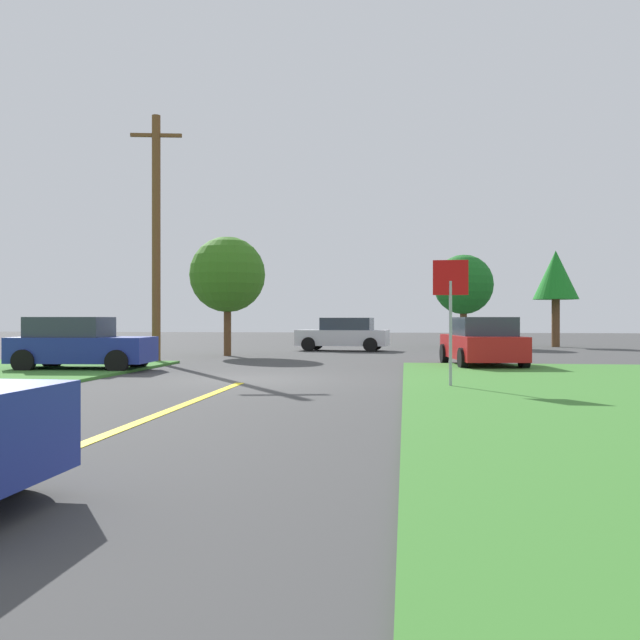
{
  "coord_description": "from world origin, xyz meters",
  "views": [
    {
      "loc": [
        3.98,
        -16.99,
        1.56
      ],
      "look_at": [
        1.23,
        4.71,
        1.53
      ],
      "focal_mm": 37.86,
      "sensor_mm": 36.0,
      "label": 1
    }
  ],
  "objects_px": {
    "oak_tree_left": "(556,276)",
    "utility_pole_mid": "(156,236)",
    "stop_sign": "(451,298)",
    "car_on_crossroad": "(482,342)",
    "oak_tree_right": "(463,285)",
    "car_approaching_junction": "(344,334)",
    "parked_car_near_building": "(80,344)",
    "pine_tree_center": "(227,275)"
  },
  "relations": [
    {
      "from": "stop_sign",
      "to": "oak_tree_left",
      "type": "relative_size",
      "value": 0.53
    },
    {
      "from": "car_on_crossroad",
      "to": "pine_tree_center",
      "type": "xyz_separation_m",
      "value": [
        -9.97,
        5.21,
        2.63
      ]
    },
    {
      "from": "stop_sign",
      "to": "pine_tree_center",
      "type": "height_order",
      "value": "pine_tree_center"
    },
    {
      "from": "utility_pole_mid",
      "to": "oak_tree_right",
      "type": "distance_m",
      "value": 19.34
    },
    {
      "from": "car_approaching_junction",
      "to": "oak_tree_left",
      "type": "distance_m",
      "value": 13.2
    },
    {
      "from": "car_on_crossroad",
      "to": "oak_tree_right",
      "type": "distance_m",
      "value": 15.73
    },
    {
      "from": "car_approaching_junction",
      "to": "oak_tree_left",
      "type": "xyz_separation_m",
      "value": [
        11.33,
        6.01,
        3.14
      ]
    },
    {
      "from": "car_approaching_junction",
      "to": "oak_tree_left",
      "type": "height_order",
      "value": "oak_tree_left"
    },
    {
      "from": "car_on_crossroad",
      "to": "utility_pole_mid",
      "type": "height_order",
      "value": "utility_pole_mid"
    },
    {
      "from": "car_on_crossroad",
      "to": "oak_tree_left",
      "type": "relative_size",
      "value": 0.88
    },
    {
      "from": "oak_tree_left",
      "to": "oak_tree_right",
      "type": "height_order",
      "value": "oak_tree_left"
    },
    {
      "from": "car_on_crossroad",
      "to": "oak_tree_left",
      "type": "bearing_deg",
      "value": -26.88
    },
    {
      "from": "car_approaching_junction",
      "to": "parked_car_near_building",
      "type": "height_order",
      "value": "same"
    },
    {
      "from": "stop_sign",
      "to": "oak_tree_left",
      "type": "height_order",
      "value": "oak_tree_left"
    },
    {
      "from": "car_on_crossroad",
      "to": "oak_tree_right",
      "type": "height_order",
      "value": "oak_tree_right"
    },
    {
      "from": "stop_sign",
      "to": "oak_tree_right",
      "type": "height_order",
      "value": "oak_tree_right"
    },
    {
      "from": "parked_car_near_building",
      "to": "pine_tree_center",
      "type": "height_order",
      "value": "pine_tree_center"
    },
    {
      "from": "oak_tree_left",
      "to": "stop_sign",
      "type": "bearing_deg",
      "value": -107.19
    },
    {
      "from": "parked_car_near_building",
      "to": "utility_pole_mid",
      "type": "distance_m",
      "value": 5.37
    },
    {
      "from": "stop_sign",
      "to": "parked_car_near_building",
      "type": "xyz_separation_m",
      "value": [
        -10.72,
        3.96,
        -1.23
      ]
    },
    {
      "from": "stop_sign",
      "to": "car_on_crossroad",
      "type": "relative_size",
      "value": 0.61
    },
    {
      "from": "pine_tree_center",
      "to": "oak_tree_right",
      "type": "distance_m",
      "value": 14.83
    },
    {
      "from": "parked_car_near_building",
      "to": "car_on_crossroad",
      "type": "relative_size",
      "value": 0.88
    },
    {
      "from": "pine_tree_center",
      "to": "parked_car_near_building",
      "type": "bearing_deg",
      "value": -104.54
    },
    {
      "from": "car_approaching_junction",
      "to": "oak_tree_left",
      "type": "bearing_deg",
      "value": -146.18
    },
    {
      "from": "car_approaching_junction",
      "to": "pine_tree_center",
      "type": "xyz_separation_m",
      "value": [
        -4.48,
        -5.09,
        2.63
      ]
    },
    {
      "from": "car_approaching_junction",
      "to": "oak_tree_right",
      "type": "relative_size",
      "value": 0.9
    },
    {
      "from": "utility_pole_mid",
      "to": "oak_tree_right",
      "type": "xyz_separation_m",
      "value": [
        11.97,
        15.16,
        -1.05
      ]
    },
    {
      "from": "stop_sign",
      "to": "car_approaching_junction",
      "type": "relative_size",
      "value": 0.63
    },
    {
      "from": "car_approaching_junction",
      "to": "pine_tree_center",
      "type": "distance_m",
      "value": 7.27
    },
    {
      "from": "parked_car_near_building",
      "to": "utility_pole_mid",
      "type": "bearing_deg",
      "value": 72.39
    },
    {
      "from": "oak_tree_left",
      "to": "parked_car_near_building",
      "type": "bearing_deg",
      "value": -132.43
    },
    {
      "from": "stop_sign",
      "to": "car_on_crossroad",
      "type": "distance_m",
      "value": 7.64
    },
    {
      "from": "oak_tree_right",
      "to": "car_approaching_junction",
      "type": "bearing_deg",
      "value": -140.06
    },
    {
      "from": "car_approaching_junction",
      "to": "parked_car_near_building",
      "type": "distance_m",
      "value": 15.29
    },
    {
      "from": "utility_pole_mid",
      "to": "car_approaching_junction",
      "type": "bearing_deg",
      "value": 59.96
    },
    {
      "from": "car_on_crossroad",
      "to": "stop_sign",
      "type": "bearing_deg",
      "value": 161.37
    },
    {
      "from": "oak_tree_left",
      "to": "oak_tree_right",
      "type": "distance_m",
      "value": 5.21
    },
    {
      "from": "utility_pole_mid",
      "to": "oak_tree_right",
      "type": "bearing_deg",
      "value": 51.71
    },
    {
      "from": "car_approaching_junction",
      "to": "parked_car_near_building",
      "type": "bearing_deg",
      "value": 69.77
    },
    {
      "from": "utility_pole_mid",
      "to": "parked_car_near_building",
      "type": "bearing_deg",
      "value": -104.32
    },
    {
      "from": "oak_tree_left",
      "to": "utility_pole_mid",
      "type": "bearing_deg",
      "value": -136.92
    }
  ]
}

